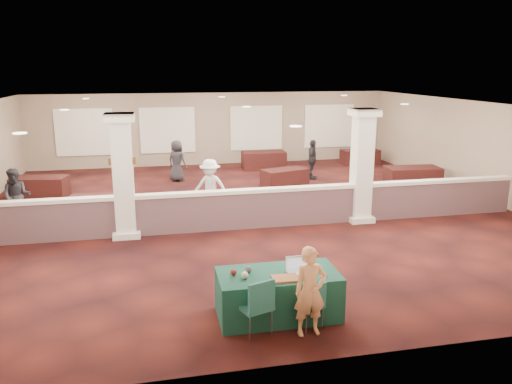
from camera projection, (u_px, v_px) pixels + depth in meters
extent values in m
plane|color=#411410|center=(247.00, 212.00, 15.20)|extent=(16.00, 16.00, 0.00)
cube|color=#8C7061|center=(213.00, 129.00, 22.40)|extent=(16.00, 0.04, 3.20)
cube|color=#8C7061|center=(353.00, 259.00, 7.23)|extent=(16.00, 0.04, 3.20)
cube|color=#8C7061|center=(485.00, 151.00, 16.44)|extent=(0.04, 16.00, 3.20)
cube|color=white|center=(247.00, 106.00, 14.42)|extent=(16.00, 16.00, 0.02)
cube|color=brown|center=(257.00, 210.00, 13.66)|extent=(15.60, 0.20, 1.00)
cube|color=silver|center=(257.00, 190.00, 13.53)|extent=(15.60, 0.28, 0.10)
cube|color=white|center=(123.00, 176.00, 12.68)|extent=(0.50, 0.50, 3.20)
cube|color=white|center=(127.00, 233.00, 13.05)|extent=(0.70, 0.70, 0.16)
cube|color=white|center=(119.00, 117.00, 12.32)|extent=(0.72, 0.72, 0.20)
cube|color=white|center=(362.00, 166.00, 14.00)|extent=(0.50, 0.50, 3.20)
cube|color=white|center=(359.00, 218.00, 14.37)|extent=(0.70, 0.70, 0.16)
cube|color=white|center=(365.00, 112.00, 13.64)|extent=(0.72, 0.72, 0.20)
cylinder|color=brown|center=(111.00, 161.00, 12.53)|extent=(0.12, 0.12, 0.18)
cylinder|color=white|center=(111.00, 161.00, 12.53)|extent=(0.09, 0.09, 0.10)
cylinder|color=brown|center=(134.00, 161.00, 12.64)|extent=(0.12, 0.12, 0.18)
cylinder|color=white|center=(134.00, 161.00, 12.64)|extent=(0.09, 0.09, 0.10)
cube|color=#0F372C|center=(278.00, 294.00, 8.80)|extent=(2.13, 1.08, 0.81)
cube|color=#216063|center=(308.00, 305.00, 8.40)|extent=(0.55, 0.55, 0.06)
cube|color=#216063|center=(316.00, 296.00, 8.19)|extent=(0.40, 0.19, 0.41)
cylinder|color=slate|center=(306.00, 324.00, 8.22)|extent=(0.03, 0.03, 0.39)
cylinder|color=slate|center=(323.00, 318.00, 8.41)|extent=(0.03, 0.03, 0.39)
cylinder|color=slate|center=(293.00, 315.00, 8.50)|extent=(0.03, 0.03, 0.39)
cylinder|color=slate|center=(309.00, 310.00, 8.69)|extent=(0.03, 0.03, 0.39)
cube|color=#216063|center=(254.00, 306.00, 8.19)|extent=(0.64, 0.64, 0.07)
cube|color=#216063|center=(262.00, 296.00, 7.93)|extent=(0.47, 0.21, 0.48)
cylinder|color=slate|center=(250.00, 329.00, 7.98)|extent=(0.03, 0.03, 0.46)
cylinder|color=slate|center=(272.00, 322.00, 8.19)|extent=(0.03, 0.03, 0.46)
cylinder|color=slate|center=(237.00, 318.00, 8.32)|extent=(0.03, 0.03, 0.46)
cylinder|color=slate|center=(258.00, 312.00, 8.53)|extent=(0.03, 0.03, 0.46)
imported|color=#FCA36D|center=(310.00, 291.00, 8.12)|extent=(0.56, 0.39, 1.51)
cube|color=black|center=(99.00, 207.00, 14.53)|extent=(1.75, 1.03, 0.67)
cube|color=black|center=(285.00, 178.00, 18.37)|extent=(1.81, 1.27, 0.66)
cube|color=black|center=(412.00, 178.00, 18.15)|extent=(2.01, 1.14, 0.78)
cube|color=black|center=(40.00, 187.00, 16.83)|extent=(1.88, 1.16, 0.72)
cube|color=black|center=(264.00, 160.00, 21.61)|extent=(1.88, 0.98, 0.75)
cube|color=black|center=(360.00, 157.00, 22.61)|extent=(1.70, 0.92, 0.67)
imported|color=black|center=(17.00, 197.00, 13.88)|extent=(0.78, 0.44, 1.59)
imported|color=silver|center=(210.00, 187.00, 14.77)|extent=(1.18, 0.87, 1.68)
imported|color=black|center=(312.00, 160.00, 19.55)|extent=(0.80, 1.01, 1.55)
imported|color=black|center=(177.00, 161.00, 19.19)|extent=(0.87, 0.82, 1.59)
cube|color=silver|center=(298.00, 272.00, 8.70)|extent=(0.37, 0.26, 0.02)
cube|color=silver|center=(296.00, 262.00, 8.79)|extent=(0.37, 0.02, 0.25)
cube|color=silver|center=(296.00, 263.00, 8.79)|extent=(0.33, 0.01, 0.21)
cube|color=orange|center=(285.00, 278.00, 8.44)|extent=(0.45, 0.34, 0.03)
sphere|color=beige|center=(245.00, 275.00, 8.46)|extent=(0.12, 0.12, 0.12)
sphere|color=maroon|center=(233.00, 272.00, 8.59)|extent=(0.11, 0.11, 0.11)
sphere|color=#55555A|center=(249.00, 269.00, 8.71)|extent=(0.12, 0.12, 0.12)
cube|color=red|center=(324.00, 276.00, 8.54)|extent=(0.13, 0.04, 0.01)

